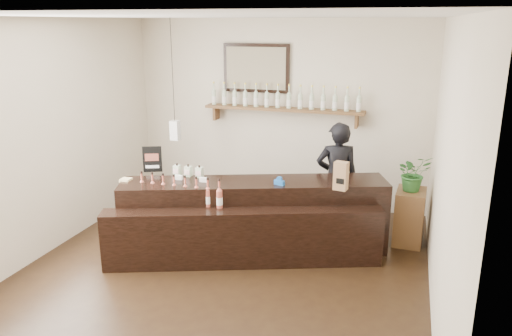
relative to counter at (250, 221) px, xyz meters
name	(u,v)px	position (x,y,z in m)	size (l,w,h in m)	color
ground	(222,273)	(-0.16, -0.58, -0.42)	(5.00, 5.00, 0.00)	black
room_shell	(219,126)	(-0.16, -0.58, 1.28)	(5.00, 5.00, 5.00)	beige
back_wall_decor	(268,92)	(-0.30, 1.79, 1.33)	(2.66, 0.96, 1.69)	brown
counter	(250,221)	(0.00, 0.00, 0.00)	(3.22, 1.92, 1.05)	black
promo_sign	(152,159)	(-1.34, 0.11, 0.64)	(0.23, 0.11, 0.33)	black
paper_bag	(341,176)	(1.05, 0.11, 0.64)	(0.17, 0.14, 0.33)	#9D754C
tape_dispenser	(279,182)	(0.34, 0.07, 0.52)	(0.13, 0.08, 0.11)	#16509D
side_cabinet	(409,217)	(1.84, 0.91, -0.07)	(0.38, 0.51, 0.71)	brown
potted_plant	(413,173)	(1.84, 0.91, 0.51)	(0.41, 0.36, 0.46)	#295F26
shopkeeper	(337,171)	(0.89, 0.97, 0.43)	(0.62, 0.41, 1.71)	black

